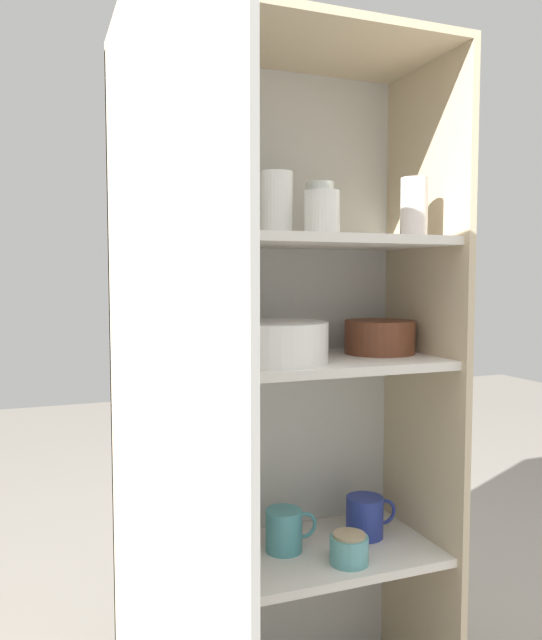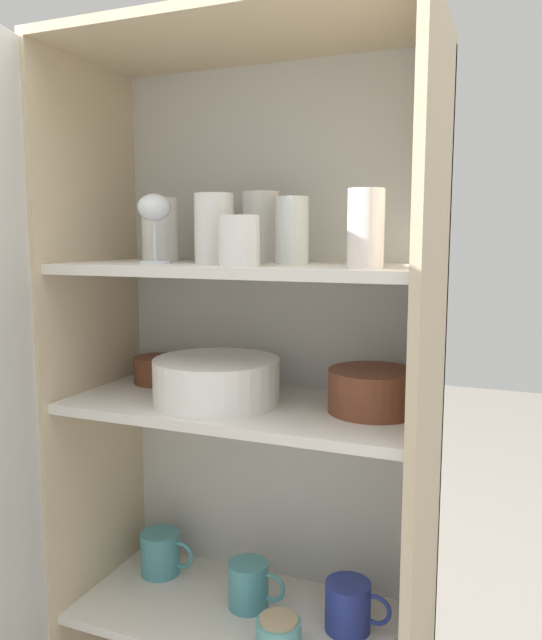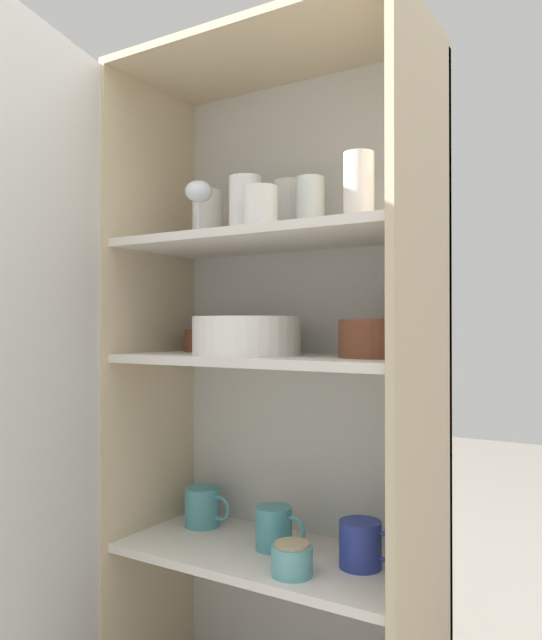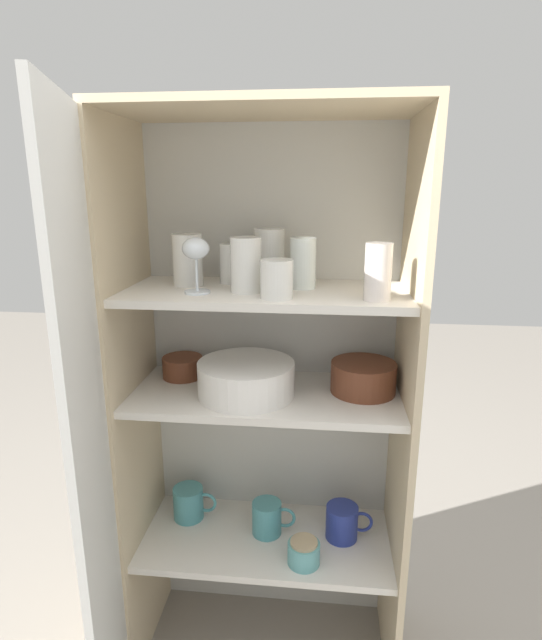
{
  "view_description": "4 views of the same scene",
  "coord_description": "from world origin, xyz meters",
  "px_view_note": "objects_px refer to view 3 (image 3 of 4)",
  "views": [
    {
      "loc": [
        -0.54,
        -1.14,
        1.02
      ],
      "look_at": [
        -0.05,
        0.14,
        0.92
      ],
      "focal_mm": 35.0,
      "sensor_mm": 36.0,
      "label": 1
    },
    {
      "loc": [
        0.51,
        -0.95,
        1.16
      ],
      "look_at": [
        0.04,
        0.21,
        0.99
      ],
      "focal_mm": 35.0,
      "sensor_mm": 36.0,
      "label": 2
    },
    {
      "loc": [
        0.77,
        -1.06,
        0.9
      ],
      "look_at": [
        -0.02,
        0.21,
        0.91
      ],
      "focal_mm": 35.0,
      "sensor_mm": 36.0,
      "label": 3
    },
    {
      "loc": [
        0.15,
        -1.06,
        1.36
      ],
      "look_at": [
        0.01,
        0.22,
        1.01
      ],
      "focal_mm": 28.0,
      "sensor_mm": 36.0,
      "label": 4
    }
  ],
  "objects_px": {
    "mixing_bowl_large": "(379,337)",
    "coffee_mug_primary": "(203,507)",
    "storage_jar": "(292,559)",
    "serving_bowl_small": "(206,339)",
    "plate_stack_white": "(247,336)"
  },
  "relations": [
    {
      "from": "storage_jar",
      "to": "plate_stack_white",
      "type": "bearing_deg",
      "value": 156.9
    },
    {
      "from": "coffee_mug_primary",
      "to": "mixing_bowl_large",
      "type": "bearing_deg",
      "value": -3.83
    },
    {
      "from": "coffee_mug_primary",
      "to": "plate_stack_white",
      "type": "bearing_deg",
      "value": -23.87
    },
    {
      "from": "mixing_bowl_large",
      "to": "coffee_mug_primary",
      "type": "bearing_deg",
      "value": 176.17
    },
    {
      "from": "mixing_bowl_large",
      "to": "serving_bowl_small",
      "type": "relative_size",
      "value": 1.5
    },
    {
      "from": "storage_jar",
      "to": "coffee_mug_primary",
      "type": "bearing_deg",
      "value": 156.48
    },
    {
      "from": "plate_stack_white",
      "to": "coffee_mug_primary",
      "type": "height_order",
      "value": "plate_stack_white"
    },
    {
      "from": "plate_stack_white",
      "to": "mixing_bowl_large",
      "type": "bearing_deg",
      "value": 9.83
    },
    {
      "from": "serving_bowl_small",
      "to": "coffee_mug_primary",
      "type": "xyz_separation_m",
      "value": [
        0.01,
        -0.02,
        -0.44
      ]
    },
    {
      "from": "mixing_bowl_large",
      "to": "storage_jar",
      "type": "relative_size",
      "value": 1.97
    },
    {
      "from": "plate_stack_white",
      "to": "storage_jar",
      "type": "distance_m",
      "value": 0.5
    },
    {
      "from": "coffee_mug_primary",
      "to": "serving_bowl_small",
      "type": "bearing_deg",
      "value": 106.49
    },
    {
      "from": "coffee_mug_primary",
      "to": "storage_jar",
      "type": "xyz_separation_m",
      "value": [
        0.36,
        -0.16,
        -0.02
      ]
    },
    {
      "from": "mixing_bowl_large",
      "to": "storage_jar",
      "type": "height_order",
      "value": "mixing_bowl_large"
    },
    {
      "from": "mixing_bowl_large",
      "to": "coffee_mug_primary",
      "type": "distance_m",
      "value": 0.67
    }
  ]
}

